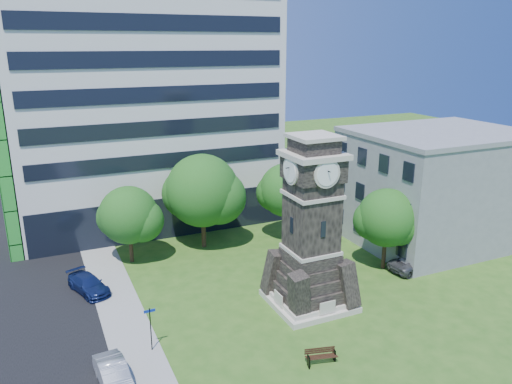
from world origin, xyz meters
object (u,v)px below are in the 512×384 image
car_street_north (88,284)px  car_east_lot (415,263)px  park_bench (321,355)px  street_sign (150,324)px  clock_tower (311,235)px  car_street_mid (114,376)px

car_street_north → car_east_lot: bearing=-35.6°
park_bench → street_sign: size_ratio=0.64×
clock_tower → car_street_north: clock_tower is taller
car_east_lot → clock_tower: bearing=90.4°
clock_tower → car_street_mid: size_ratio=2.95×
clock_tower → park_bench: clock_tower is taller
clock_tower → park_bench: size_ratio=6.69×
car_east_lot → park_bench: 15.52m
car_street_mid → car_east_lot: (24.87, 4.73, -0.04)m
car_street_north → park_bench: car_street_north is taller
car_street_mid → car_street_north: size_ratio=0.95×
car_street_north → park_bench: size_ratio=2.39×
car_street_mid → park_bench: size_ratio=2.26×
clock_tower → street_sign: size_ratio=4.26×
clock_tower → car_street_mid: clock_tower is taller
car_east_lot → street_sign: size_ratio=1.61×
park_bench → street_sign: (-8.70, 5.27, 1.29)m
car_street_mid → car_east_lot: car_street_mid is taller
car_street_mid → car_street_north: 11.81m
park_bench → car_east_lot: bearing=43.1°
car_east_lot → street_sign: street_sign is taller
clock_tower → car_street_north: size_ratio=2.80×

